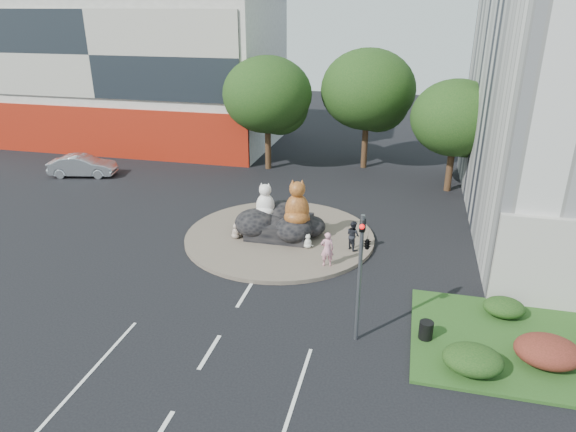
# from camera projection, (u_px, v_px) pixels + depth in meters

# --- Properties ---
(ground) EXTENTS (120.00, 120.00, 0.00)m
(ground) POSITION_uv_depth(u_px,v_px,m) (210.00, 352.00, 18.37)
(ground) COLOR black
(ground) RESTS_ON ground
(roundabout_island) EXTENTS (10.00, 10.00, 0.20)m
(roundabout_island) POSITION_uv_depth(u_px,v_px,m) (280.00, 236.00, 27.32)
(roundabout_island) COLOR brown
(roundabout_island) RESTS_ON ground
(rock_plinth) EXTENTS (3.20, 2.60, 0.90)m
(rock_plinth) POSITION_uv_depth(u_px,v_px,m) (280.00, 227.00, 27.11)
(rock_plinth) COLOR black
(rock_plinth) RESTS_ON roundabout_island
(shophouse_block) EXTENTS (25.20, 12.30, 17.40)m
(shophouse_block) POSITION_uv_depth(u_px,v_px,m) (132.00, 70.00, 45.02)
(shophouse_block) COLOR silver
(shophouse_block) RESTS_ON ground
(grass_verge) EXTENTS (10.00, 6.00, 0.12)m
(grass_verge) POSITION_uv_depth(u_px,v_px,m) (554.00, 349.00, 18.42)
(grass_verge) COLOR #274818
(grass_verge) RESTS_ON ground
(tree_left) EXTENTS (6.46, 6.46, 8.27)m
(tree_left) POSITION_uv_depth(u_px,v_px,m) (268.00, 98.00, 37.05)
(tree_left) COLOR #382314
(tree_left) RESTS_ON ground
(tree_mid) EXTENTS (6.84, 6.84, 8.76)m
(tree_mid) POSITION_uv_depth(u_px,v_px,m) (369.00, 93.00, 37.19)
(tree_mid) COLOR #382314
(tree_mid) RESTS_ON ground
(tree_right) EXTENTS (5.70, 5.70, 7.30)m
(tree_right) POSITION_uv_depth(u_px,v_px,m) (457.00, 122.00, 32.64)
(tree_right) COLOR #382314
(tree_right) RESTS_ON ground
(hedge_near_green) EXTENTS (2.00, 1.60, 0.90)m
(hedge_near_green) POSITION_uv_depth(u_px,v_px,m) (473.00, 360.00, 17.09)
(hedge_near_green) COLOR #133410
(hedge_near_green) RESTS_ON grass_verge
(hedge_red) EXTENTS (2.20, 1.76, 0.99)m
(hedge_red) POSITION_uv_depth(u_px,v_px,m) (548.00, 351.00, 17.42)
(hedge_red) COLOR #471E13
(hedge_red) RESTS_ON grass_verge
(hedge_back_green) EXTENTS (1.60, 1.28, 0.72)m
(hedge_back_green) POSITION_uv_depth(u_px,v_px,m) (504.00, 307.00, 20.21)
(hedge_back_green) COLOR #133410
(hedge_back_green) RESTS_ON grass_verge
(traffic_light) EXTENTS (0.44, 1.24, 5.00)m
(traffic_light) POSITION_uv_depth(u_px,v_px,m) (364.00, 252.00, 17.67)
(traffic_light) COLOR #595B60
(traffic_light) RESTS_ON ground
(street_lamp) EXTENTS (2.34, 0.22, 8.06)m
(street_lamp) POSITION_uv_depth(u_px,v_px,m) (569.00, 188.00, 21.02)
(street_lamp) COLOR #595B60
(street_lamp) RESTS_ON ground
(cat_white) EXTENTS (1.23, 1.10, 1.87)m
(cat_white) POSITION_uv_depth(u_px,v_px,m) (265.00, 200.00, 26.95)
(cat_white) COLOR white
(cat_white) RESTS_ON rock_plinth
(cat_tabby) EXTENTS (1.67, 1.53, 2.38)m
(cat_tabby) POSITION_uv_depth(u_px,v_px,m) (297.00, 202.00, 25.94)
(cat_tabby) COLOR #C15F28
(cat_tabby) RESTS_ON rock_plinth
(kitten_calico) EXTENTS (0.65, 0.63, 0.82)m
(kitten_calico) POSITION_uv_depth(u_px,v_px,m) (236.00, 231.00, 26.75)
(kitten_calico) COLOR white
(kitten_calico) RESTS_ON roundabout_island
(kitten_white) EXTENTS (0.59, 0.59, 0.75)m
(kitten_white) POSITION_uv_depth(u_px,v_px,m) (308.00, 241.00, 25.69)
(kitten_white) COLOR silver
(kitten_white) RESTS_ON roundabout_island
(pedestrian_pink) EXTENTS (0.70, 0.54, 1.69)m
(pedestrian_pink) POSITION_uv_depth(u_px,v_px,m) (327.00, 249.00, 23.74)
(pedestrian_pink) COLOR pink
(pedestrian_pink) RESTS_ON roundabout_island
(pedestrian_dark) EXTENTS (0.93, 0.93, 1.51)m
(pedestrian_dark) POSITION_uv_depth(u_px,v_px,m) (353.00, 235.00, 25.37)
(pedestrian_dark) COLOR black
(pedestrian_dark) RESTS_ON roundabout_island
(parked_car) EXTENTS (4.91, 2.61, 1.54)m
(parked_car) POSITION_uv_depth(u_px,v_px,m) (83.00, 166.00, 36.97)
(parked_car) COLOR #B8BBC1
(parked_car) RESTS_ON ground
(litter_bin) EXTENTS (0.68, 0.68, 0.68)m
(litter_bin) POSITION_uv_depth(u_px,v_px,m) (426.00, 330.00, 18.83)
(litter_bin) COLOR black
(litter_bin) RESTS_ON grass_verge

